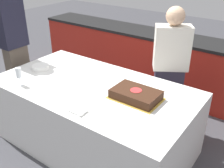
# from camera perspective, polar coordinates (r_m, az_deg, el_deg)

# --- Properties ---
(ground_plane) EXTENTS (14.00, 14.00, 0.00)m
(ground_plane) POSITION_cam_1_polar(r_m,az_deg,el_deg) (3.18, -3.72, -12.77)
(ground_plane) COLOR #424247
(back_counter) EXTENTS (4.40, 0.58, 0.92)m
(back_counter) POSITION_cam_1_polar(r_m,az_deg,el_deg) (4.15, 10.73, 4.47)
(back_counter) COLOR #A82319
(back_counter) RESTS_ON ground_plane
(dining_table) EXTENTS (2.13, 1.16, 0.77)m
(dining_table) POSITION_cam_1_polar(r_m,az_deg,el_deg) (2.94, -3.94, -7.06)
(dining_table) COLOR silver
(dining_table) RESTS_ON ground_plane
(cake) EXTENTS (0.48, 0.33, 0.09)m
(cake) POSITION_cam_1_polar(r_m,az_deg,el_deg) (2.51, 5.21, -2.29)
(cake) COLOR gold
(cake) RESTS_ON dining_table
(plate_stack) EXTENTS (0.20, 0.20, 0.05)m
(plate_stack) POSITION_cam_1_polar(r_m,az_deg,el_deg) (3.23, -15.30, 3.54)
(plate_stack) COLOR white
(plate_stack) RESTS_ON dining_table
(wine_glass) EXTENTS (0.07, 0.07, 0.19)m
(wine_glass) POSITION_cam_1_polar(r_m,az_deg,el_deg) (2.88, -19.68, 2.19)
(wine_glass) COLOR white
(wine_glass) RESTS_ON dining_table
(side_plate_near_cake) EXTENTS (0.22, 0.22, 0.00)m
(side_plate_near_cake) POSITION_cam_1_polar(r_m,az_deg,el_deg) (2.75, 9.79, -0.66)
(side_plate_near_cake) COLOR white
(side_plate_near_cake) RESTS_ON dining_table
(utensil_pile) EXTENTS (0.14, 0.11, 0.02)m
(utensil_pile) POSITION_cam_1_polar(r_m,az_deg,el_deg) (2.33, -7.34, -5.84)
(utensil_pile) COLOR white
(utensil_pile) RESTS_ON dining_table
(person_cutting_cake) EXTENTS (0.44, 0.38, 1.52)m
(person_cutting_cake) POSITION_cam_1_polar(r_m,az_deg,el_deg) (3.13, 12.42, 2.90)
(person_cutting_cake) COLOR #383347
(person_cutting_cake) RESTS_ON ground_plane
(person_seated_left) EXTENTS (0.20, 0.32, 1.76)m
(person_seated_left) POSITION_cam_1_polar(r_m,az_deg,el_deg) (3.59, -20.45, 7.52)
(person_seated_left) COLOR #4C4238
(person_seated_left) RESTS_ON ground_plane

